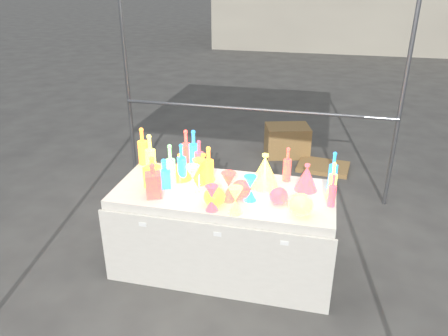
% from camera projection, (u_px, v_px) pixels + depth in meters
% --- Properties ---
extents(ground, '(80.00, 80.00, 0.00)m').
position_uv_depth(ground, '(224.00, 265.00, 3.90)').
color(ground, '#5D5B56').
rests_on(ground, ground).
extents(display_table, '(1.84, 0.83, 0.75)m').
position_uv_depth(display_table, '(224.00, 230.00, 3.73)').
color(display_table, silver).
rests_on(display_table, ground).
extents(cardboard_box_closed, '(0.68, 0.57, 0.43)m').
position_uv_depth(cardboard_box_closed, '(287.00, 141.00, 6.11)').
color(cardboard_box_closed, '#A37B49').
rests_on(cardboard_box_closed, ground).
extents(cardboard_box_flat, '(0.70, 0.53, 0.06)m').
position_uv_depth(cardboard_box_flat, '(323.00, 167.00, 5.75)').
color(cardboard_box_flat, '#A37B49').
rests_on(cardboard_box_flat, ground).
extents(bottle_0, '(0.12, 0.12, 0.35)m').
position_uv_depth(bottle_0, '(143.00, 146.00, 4.00)').
color(bottle_0, red).
rests_on(bottle_0, display_table).
extents(bottle_1, '(0.12, 0.12, 0.37)m').
position_uv_depth(bottle_1, '(194.00, 150.00, 3.89)').
color(bottle_1, '#18862E').
rests_on(bottle_1, display_table).
extents(bottle_2, '(0.10, 0.10, 0.37)m').
position_uv_depth(bottle_2, '(186.00, 149.00, 3.91)').
color(bottle_2, orange).
rests_on(bottle_2, display_table).
extents(bottle_3, '(0.10, 0.10, 0.31)m').
position_uv_depth(bottle_3, '(199.00, 157.00, 3.83)').
color(bottle_3, '#1B1B9D').
rests_on(bottle_3, display_table).
extents(bottle_4, '(0.10, 0.10, 0.39)m').
position_uv_depth(bottle_4, '(150.00, 155.00, 3.75)').
color(bottle_4, '#157984').
rests_on(bottle_4, display_table).
extents(bottle_5, '(0.10, 0.10, 0.37)m').
position_uv_depth(bottle_5, '(170.00, 165.00, 3.58)').
color(bottle_5, '#D22AC8').
rests_on(bottle_5, display_table).
extents(bottle_6, '(0.11, 0.11, 0.34)m').
position_uv_depth(bottle_6, '(209.00, 165.00, 3.63)').
color(bottle_6, red).
rests_on(bottle_6, display_table).
extents(bottle_7, '(0.10, 0.10, 0.34)m').
position_uv_depth(bottle_7, '(182.00, 162.00, 3.68)').
color(bottle_7, '#18862E').
rests_on(bottle_7, display_table).
extents(decanter_0, '(0.15, 0.15, 0.28)m').
position_uv_depth(decanter_0, '(153.00, 172.00, 3.58)').
color(decanter_0, red).
rests_on(decanter_0, display_table).
extents(decanter_1, '(0.16, 0.16, 0.29)m').
position_uv_depth(decanter_1, '(153.00, 180.00, 3.43)').
color(decanter_1, orange).
rests_on(decanter_1, display_table).
extents(decanter_2, '(0.13, 0.13, 0.25)m').
position_uv_depth(decanter_2, '(164.00, 173.00, 3.59)').
color(decanter_2, '#18862E').
rests_on(decanter_2, display_table).
extents(hourglass_0, '(0.13, 0.13, 0.24)m').
position_uv_depth(hourglass_0, '(229.00, 187.00, 3.38)').
color(hourglass_0, orange).
rests_on(hourglass_0, display_table).
extents(hourglass_1, '(0.12, 0.12, 0.20)m').
position_uv_depth(hourglass_1, '(212.00, 198.00, 3.25)').
color(hourglass_1, '#1B1B9D').
rests_on(hourglass_1, display_table).
extents(hourglass_2, '(0.14, 0.14, 0.21)m').
position_uv_depth(hourglass_2, '(235.00, 200.00, 3.21)').
color(hourglass_2, '#157984').
rests_on(hourglass_2, display_table).
extents(hourglass_3, '(0.13, 0.13, 0.23)m').
position_uv_depth(hourglass_3, '(193.00, 179.00, 3.52)').
color(hourglass_3, '#D22AC8').
rests_on(hourglass_3, display_table).
extents(hourglass_4, '(0.12, 0.12, 0.22)m').
position_uv_depth(hourglass_4, '(199.00, 172.00, 3.65)').
color(hourglass_4, red).
rests_on(hourglass_4, display_table).
extents(hourglass_5, '(0.13, 0.13, 0.21)m').
position_uv_depth(hourglass_5, '(250.00, 188.00, 3.39)').
color(hourglass_5, '#18862E').
rests_on(hourglass_5, display_table).
extents(globe_0, '(0.17, 0.17, 0.14)m').
position_uv_depth(globe_0, '(214.00, 198.00, 3.33)').
color(globe_0, red).
rests_on(globe_0, display_table).
extents(globe_1, '(0.24, 0.24, 0.15)m').
position_uv_depth(globe_1, '(301.00, 206.00, 3.20)').
color(globe_1, '#157984').
rests_on(globe_1, display_table).
extents(globe_2, '(0.20, 0.20, 0.13)m').
position_uv_depth(globe_2, '(241.00, 190.00, 3.44)').
color(globe_2, orange).
rests_on(globe_2, display_table).
extents(globe_3, '(0.17, 0.17, 0.12)m').
position_uv_depth(globe_3, '(279.00, 196.00, 3.36)').
color(globe_3, '#1B1B9D').
rests_on(globe_3, display_table).
extents(lampshade_0, '(0.22, 0.22, 0.23)m').
position_uv_depth(lampshade_0, '(180.00, 166.00, 3.74)').
color(lampshade_0, yellow).
rests_on(lampshade_0, display_table).
extents(lampshade_1, '(0.23, 0.23, 0.24)m').
position_uv_depth(lampshade_1, '(204.00, 167.00, 3.72)').
color(lampshade_1, yellow).
rests_on(lampshade_1, display_table).
extents(lampshade_2, '(0.20, 0.20, 0.23)m').
position_uv_depth(lampshade_2, '(306.00, 177.00, 3.55)').
color(lampshade_2, '#1B1B9D').
rests_on(lampshade_2, display_table).
extents(lampshade_3, '(0.31, 0.31, 0.29)m').
position_uv_depth(lampshade_3, '(265.00, 170.00, 3.60)').
color(lampshade_3, '#157984').
rests_on(lampshade_3, display_table).
extents(bottle_8, '(0.10, 0.10, 0.32)m').
position_uv_depth(bottle_8, '(333.00, 170.00, 3.55)').
color(bottle_8, '#18862E').
rests_on(bottle_8, display_table).
extents(bottle_9, '(0.09, 0.09, 0.31)m').
position_uv_depth(bottle_9, '(287.00, 164.00, 3.68)').
color(bottle_9, orange).
rests_on(bottle_9, display_table).
extents(bottle_10, '(0.07, 0.07, 0.27)m').
position_uv_depth(bottle_10, '(332.00, 190.00, 3.29)').
color(bottle_10, '#1B1B9D').
rests_on(bottle_10, display_table).
extents(bottle_11, '(0.07, 0.07, 0.30)m').
position_uv_depth(bottle_11, '(333.00, 180.00, 3.42)').
color(bottle_11, '#157984').
rests_on(bottle_11, display_table).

